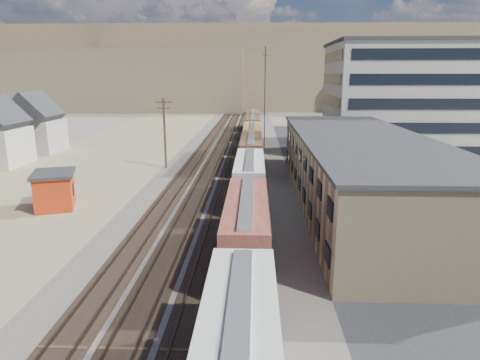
{
  "coord_description": "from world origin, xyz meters",
  "views": [
    {
      "loc": [
        4.35,
        -18.03,
        13.11
      ],
      "look_at": [
        2.88,
        23.04,
        3.0
      ],
      "focal_mm": 32.0,
      "sensor_mm": 36.0,
      "label": 1
    }
  ],
  "objects_px": {
    "freight_train": "(251,162)",
    "maintenance_shed": "(55,190)",
    "utility_pole_north": "(165,132)",
    "parked_car_blue": "(364,163)"
  },
  "relations": [
    {
      "from": "freight_train",
      "to": "maintenance_shed",
      "type": "bearing_deg",
      "value": -151.62
    },
    {
      "from": "freight_train",
      "to": "maintenance_shed",
      "type": "relative_size",
      "value": 19.8
    },
    {
      "from": "freight_train",
      "to": "utility_pole_north",
      "type": "relative_size",
      "value": 11.97
    },
    {
      "from": "parked_car_blue",
      "to": "utility_pole_north",
      "type": "bearing_deg",
      "value": 146.44
    },
    {
      "from": "freight_train",
      "to": "utility_pole_north",
      "type": "height_order",
      "value": "utility_pole_north"
    },
    {
      "from": "freight_train",
      "to": "maintenance_shed",
      "type": "distance_m",
      "value": 22.29
    },
    {
      "from": "maintenance_shed",
      "to": "parked_car_blue",
      "type": "bearing_deg",
      "value": 29.73
    },
    {
      "from": "maintenance_shed",
      "to": "freight_train",
      "type": "bearing_deg",
      "value": 28.38
    },
    {
      "from": "maintenance_shed",
      "to": "parked_car_blue",
      "type": "distance_m",
      "value": 41.42
    },
    {
      "from": "utility_pole_north",
      "to": "parked_car_blue",
      "type": "xyz_separation_m",
      "value": [
        28.66,
        1.33,
        -4.55
      ]
    }
  ]
}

